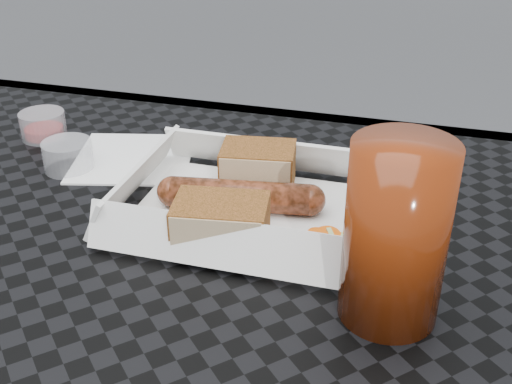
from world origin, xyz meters
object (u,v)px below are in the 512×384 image
at_px(patio_table, 97,368).
at_px(food_tray, 259,214).
at_px(drink_glass, 396,234).
at_px(bratwurst, 240,196).

height_order(patio_table, food_tray, food_tray).
relative_size(food_tray, drink_glass, 1.66).
bearing_deg(bratwurst, drink_glass, -36.14).
height_order(food_tray, bratwurst, bratwurst).
relative_size(patio_table, food_tray, 3.64).
height_order(food_tray, drink_glass, drink_glass).
relative_size(food_tray, bratwurst, 1.46).
distance_m(patio_table, bratwurst, 0.19).
height_order(patio_table, drink_glass, drink_glass).
bearing_deg(drink_glass, food_tray, 140.21).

